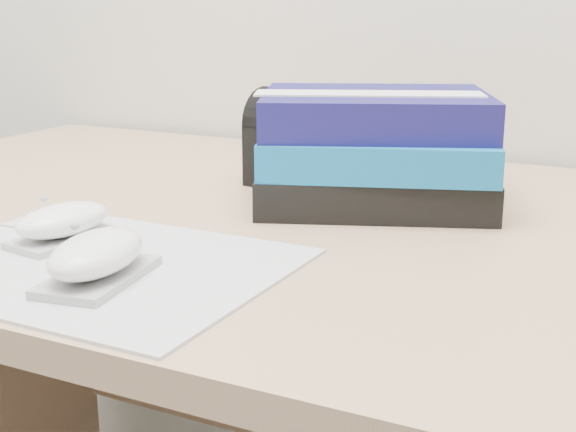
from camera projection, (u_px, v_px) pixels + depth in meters
The scene contains 6 objects.
desk at pixel (403, 395), 0.99m from camera, with size 1.60×0.80×0.73m.
mousepad at pixel (92, 264), 0.74m from camera, with size 0.35×0.27×0.00m, color #9A9BA2.
mouse_rear at pixel (63, 223), 0.80m from camera, with size 0.07×0.11×0.04m.
mouse_front at pixel (97, 257), 0.69m from camera, with size 0.08×0.13×0.05m.
book_stack at pixel (376, 149), 0.95m from camera, with size 0.33×0.30×0.13m.
pouch at pixel (305, 140), 1.04m from camera, with size 0.15×0.11×0.13m.
Camera 1 is at (0.27, 0.78, 0.97)m, focal length 50.00 mm.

